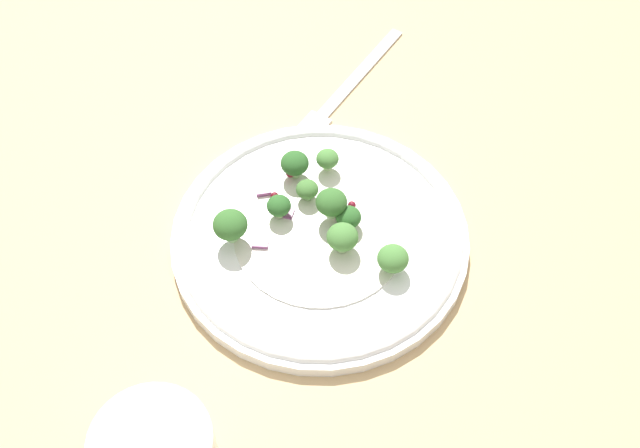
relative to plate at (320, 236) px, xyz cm
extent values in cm
cube|color=tan|center=(0.82, 1.37, -1.86)|extent=(180.00, 180.00, 2.00)
cylinder|color=white|center=(0.00, 0.00, -0.26)|extent=(25.94, 25.94, 1.20)
torus|color=white|center=(0.00, 0.00, 0.34)|extent=(24.87, 24.87, 1.00)
cylinder|color=white|center=(0.00, 0.00, 0.44)|extent=(15.05, 15.05, 0.20)
cylinder|color=#ADD18E|center=(-2.72, -2.96, 1.05)|extent=(0.80, 0.80, 0.80)
ellipsoid|color=#2D6028|center=(-2.72, -2.96, 2.01)|extent=(2.14, 2.14, 1.61)
cylinder|color=#ADD18E|center=(-6.71, 2.54, 1.15)|extent=(0.77, 0.77, 0.77)
ellipsoid|color=#4C843D|center=(-6.71, 2.54, 2.08)|extent=(2.06, 2.06, 1.55)
cylinder|color=#8EB77A|center=(-1.31, -7.47, 1.38)|extent=(1.12, 1.12, 1.12)
ellipsoid|color=#386B2D|center=(-1.31, -7.47, 2.72)|extent=(2.98, 2.98, 2.23)
cylinder|color=#ADD18E|center=(2.12, 1.63, 1.09)|extent=(1.01, 1.01, 1.01)
ellipsoid|color=#4C843D|center=(2.12, 1.63, 2.31)|extent=(2.70, 2.70, 2.02)
cylinder|color=#8EB77A|center=(-6.78, -0.50, 1.17)|extent=(0.96, 0.96, 0.96)
ellipsoid|color=#2D6028|center=(-6.78, -0.50, 2.32)|extent=(2.55, 2.55, 1.91)
cylinder|color=#9EC684|center=(-0.07, 2.55, 0.82)|extent=(0.83, 0.83, 0.83)
ellipsoid|color=#2D6028|center=(-0.07, 2.55, 1.82)|extent=(2.22, 2.22, 1.67)
cylinder|color=#9EC684|center=(5.15, 4.84, 0.87)|extent=(0.99, 0.99, 0.99)
ellipsoid|color=#4C843D|center=(5.15, 4.84, 2.06)|extent=(2.64, 2.64, 1.98)
cylinder|color=#8EB77A|center=(-3.97, -0.09, 0.93)|extent=(0.75, 0.75, 0.75)
ellipsoid|color=#477A38|center=(-3.97, -0.09, 1.82)|extent=(2.00, 2.00, 1.50)
cylinder|color=#9EC684|center=(-1.31, 1.03, 1.56)|extent=(1.03, 1.03, 1.03)
ellipsoid|color=#386B2D|center=(-1.31, 1.03, 2.79)|extent=(2.74, 2.74, 2.05)
sphere|color=maroon|center=(-1.65, 3.35, 1.25)|extent=(0.72, 0.72, 0.72)
sphere|color=maroon|center=(-4.75, -2.90, 0.84)|extent=(0.74, 0.74, 0.74)
sphere|color=maroon|center=(-6.61, -1.00, 1.26)|extent=(0.80, 0.80, 0.80)
cube|color=#934C84|center=(-0.16, -5.30, 0.63)|extent=(1.28, 1.60, 0.57)
cube|color=#934C84|center=(-2.77, -2.28, 0.59)|extent=(1.51, 1.54, 0.32)
cube|color=#A35B93|center=(-1.18, 2.24, 0.93)|extent=(1.30, 1.33, 0.41)
cube|color=#934C84|center=(-5.67, -3.73, 0.73)|extent=(1.08, 1.39, 0.49)
cube|color=silver|center=(-19.50, 9.81, -0.61)|extent=(10.84, 12.03, 0.50)
cube|color=silver|center=(-13.34, 2.84, -0.61)|extent=(4.18, 4.29, 0.50)
camera|label=1|loc=(38.85, -10.65, 57.28)|focal=45.07mm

